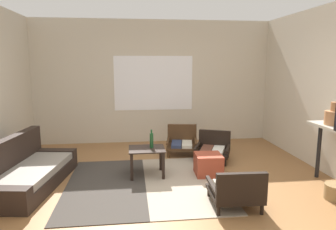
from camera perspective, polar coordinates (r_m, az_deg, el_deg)
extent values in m
plane|color=olive|center=(4.26, 0.59, -15.02)|extent=(7.80, 7.80, 0.00)
cube|color=beige|center=(6.93, -2.73, 6.13)|extent=(5.60, 0.12, 2.70)
cube|color=white|center=(6.86, -2.69, 5.91)|extent=(1.74, 0.01, 1.19)
cube|color=#38332D|center=(4.71, -11.41, -12.65)|extent=(1.15, 2.26, 0.01)
cube|color=gray|center=(4.75, 2.88, -12.24)|extent=(1.15, 2.26, 0.01)
cube|color=black|center=(4.98, -23.92, -10.90)|extent=(1.02, 1.90, 0.20)
cube|color=gray|center=(4.92, -23.72, -9.29)|extent=(0.89, 1.71, 0.10)
cube|color=black|center=(5.03, -27.43, -7.29)|extent=(0.41, 1.81, 0.61)
cube|color=black|center=(5.66, -20.40, -7.56)|extent=(0.77, 0.29, 0.32)
cube|color=black|center=(4.88, -3.96, -6.30)|extent=(0.56, 0.49, 0.02)
cube|color=black|center=(5.13, -6.76, -8.13)|extent=(0.04, 0.04, 0.43)
cube|color=black|center=(5.15, -1.35, -7.99)|extent=(0.04, 0.04, 0.43)
cube|color=black|center=(4.75, -6.74, -9.63)|extent=(0.04, 0.04, 0.43)
cube|color=black|center=(4.77, -0.86, -9.47)|extent=(0.04, 0.04, 0.43)
cylinder|color=#472D19|center=(5.86, 5.00, -7.33)|extent=(0.04, 0.04, 0.14)
cylinder|color=#472D19|center=(5.86, 0.07, -7.28)|extent=(0.04, 0.04, 0.14)
cylinder|color=#472D19|center=(6.29, 4.89, -6.12)|extent=(0.04, 0.04, 0.14)
cylinder|color=#472D19|center=(6.30, 0.30, -6.07)|extent=(0.04, 0.04, 0.14)
cube|color=#472D19|center=(6.05, 2.57, -5.84)|extent=(0.67, 0.63, 0.05)
cube|color=beige|center=(6.01, 3.55, -5.39)|extent=(0.27, 0.50, 0.06)
cube|color=#2D3856|center=(6.02, 1.60, -5.37)|extent=(0.27, 0.50, 0.06)
cube|color=#472D19|center=(6.23, 2.62, -3.40)|extent=(0.58, 0.17, 0.37)
cube|color=#472D19|center=(6.02, 5.16, -4.81)|extent=(0.14, 0.53, 0.04)
cube|color=#472D19|center=(6.03, 0.00, -4.75)|extent=(0.14, 0.53, 0.04)
cylinder|color=black|center=(4.29, 7.60, -13.99)|extent=(0.04, 0.04, 0.13)
cylinder|color=black|center=(4.43, 14.42, -13.46)|extent=(0.04, 0.04, 0.13)
cylinder|color=black|center=(3.82, 9.35, -17.15)|extent=(0.04, 0.04, 0.13)
cylinder|color=black|center=(3.97, 17.01, -16.37)|extent=(0.04, 0.04, 0.13)
cube|color=black|center=(4.08, 12.14, -14.06)|extent=(0.63, 0.64, 0.05)
cube|color=beige|center=(4.05, 10.62, -13.36)|extent=(0.22, 0.56, 0.06)
cube|color=black|center=(4.11, 13.53, -13.12)|extent=(0.22, 0.56, 0.06)
cube|color=black|center=(3.76, 13.48, -12.92)|extent=(0.61, 0.09, 0.35)
cube|color=black|center=(3.97, 8.20, -12.84)|extent=(0.07, 0.62, 0.04)
cube|color=black|center=(4.12, 16.03, -12.24)|extent=(0.07, 0.62, 0.04)
cylinder|color=black|center=(5.50, 10.56, -8.68)|extent=(0.04, 0.04, 0.12)
cylinder|color=black|center=(5.56, 5.21, -8.33)|extent=(0.04, 0.04, 0.12)
cylinder|color=black|center=(5.98, 11.01, -7.17)|extent=(0.04, 0.04, 0.12)
cylinder|color=black|center=(6.04, 6.11, -6.87)|extent=(0.04, 0.04, 0.12)
cube|color=black|center=(5.74, 8.24, -6.91)|extent=(0.78, 0.77, 0.05)
cube|color=silver|center=(5.70, 9.28, -6.50)|extent=(0.39, 0.56, 0.06)
cube|color=brown|center=(5.72, 7.19, -6.38)|extent=(0.39, 0.56, 0.06)
cube|color=black|center=(5.94, 8.63, -4.42)|extent=(0.58, 0.29, 0.34)
cube|color=black|center=(5.68, 11.06, -5.96)|extent=(0.27, 0.56, 0.04)
cube|color=black|center=(5.75, 5.52, -5.64)|extent=(0.27, 0.56, 0.04)
cube|color=#993D28|center=(5.01, 7.47, -9.11)|extent=(0.43, 0.43, 0.34)
cylinder|color=black|center=(5.35, 26.15, -5.96)|extent=(0.06, 0.06, 0.86)
cylinder|color=#A87047|center=(5.00, 28.40, -0.49)|extent=(0.26, 0.26, 0.20)
cylinder|color=#A87047|center=(4.98, 28.55, 1.37)|extent=(0.11, 0.11, 0.13)
cylinder|color=#194723|center=(4.89, -3.06, -4.74)|extent=(0.06, 0.06, 0.23)
cylinder|color=#194723|center=(4.85, -3.08, -3.06)|extent=(0.03, 0.03, 0.06)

